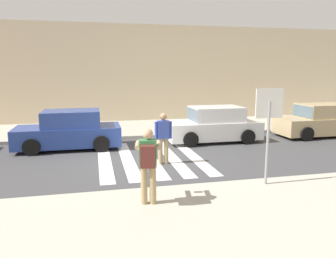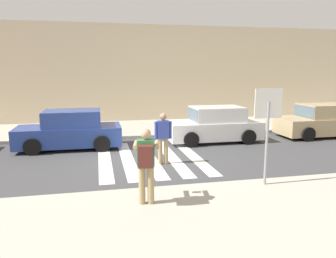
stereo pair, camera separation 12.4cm
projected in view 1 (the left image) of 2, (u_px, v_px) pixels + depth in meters
ground_plane at (150, 159)px, 11.68m from camera, size 120.00×120.00×0.00m
sidewalk_near at (211, 247)px, 5.72m from camera, size 60.00×6.00×0.14m
sidewalk_far at (131, 128)px, 17.43m from camera, size 60.00×4.80×0.14m
building_facade_far at (123, 74)px, 21.16m from camera, size 56.00×4.00×5.79m
crosswalk_stripe_0 at (105, 160)px, 11.53m from camera, size 0.44×5.20×0.01m
crosswalk_stripe_1 at (127, 159)px, 11.70m from camera, size 0.44×5.20×0.01m
crosswalk_stripe_2 at (149, 157)px, 11.88m from camera, size 0.44×5.20×0.01m
crosswalk_stripe_3 at (171, 156)px, 12.05m from camera, size 0.44×5.20×0.01m
crosswalk_stripe_4 at (192, 155)px, 12.22m from camera, size 0.44×5.20×0.01m
stop_sign at (269, 115)px, 8.41m from camera, size 0.76×0.08×2.53m
photographer_with_backpack at (148, 160)px, 7.22m from camera, size 0.68×0.91×1.72m
pedestrian_crossing at (163, 136)px, 10.92m from camera, size 0.58×0.27×1.72m
parked_car_blue at (69, 131)px, 13.13m from camera, size 4.10×1.92×1.55m
parked_car_white at (214, 125)px, 14.47m from camera, size 4.10×1.92×1.55m
parked_car_tan at (320, 121)px, 15.65m from camera, size 4.10×1.92×1.55m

